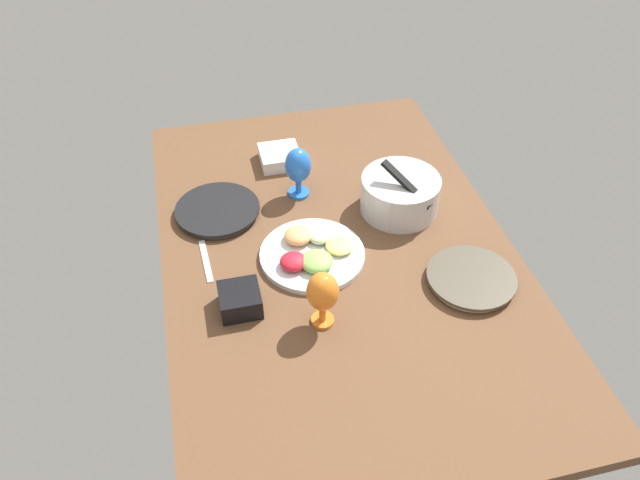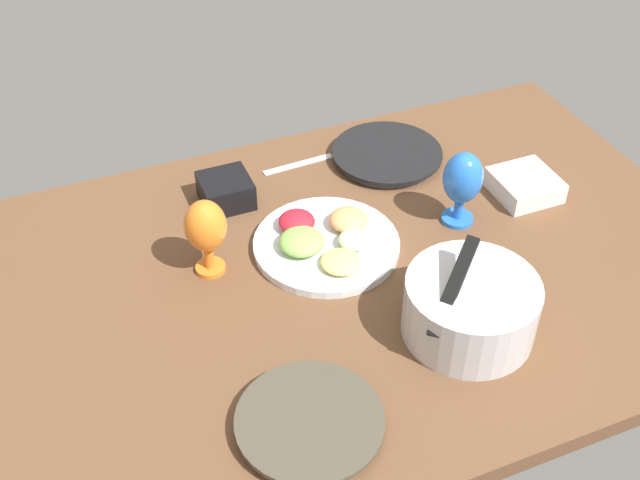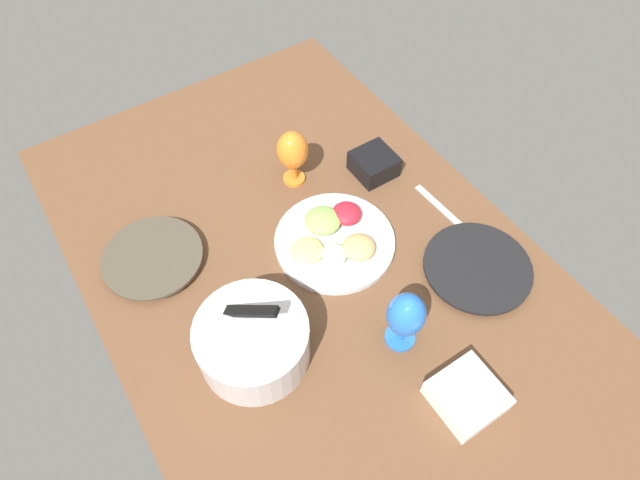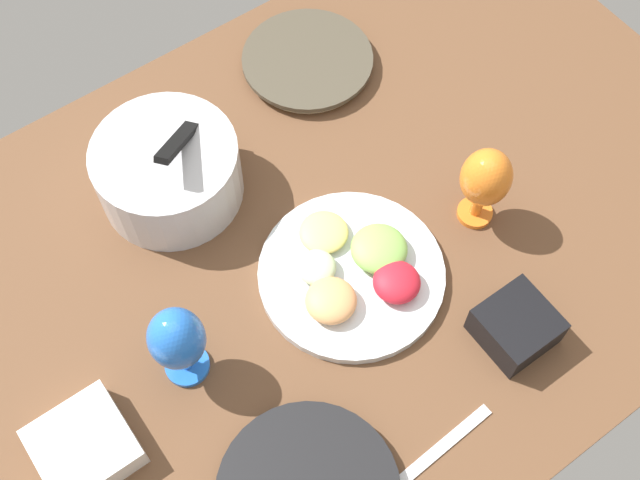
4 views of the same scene
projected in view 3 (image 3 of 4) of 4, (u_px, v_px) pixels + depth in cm
name	position (u px, v px, depth cm)	size (l,w,h in cm)	color
ground_plane	(311.00, 266.00, 137.63)	(160.00, 104.00, 4.00)	brown
dinner_plate_left	(477.00, 268.00, 133.30)	(26.90, 26.90, 2.46)	#4C4C51
dinner_plate_right	(153.00, 258.00, 134.93)	(25.27, 25.27, 2.58)	beige
mixing_bowl	(253.00, 340.00, 116.40)	(24.88, 24.88, 18.35)	silver
fruit_platter	(335.00, 238.00, 137.88)	(31.11, 31.11, 5.47)	silver
hurricane_glass_blue	(406.00, 316.00, 114.94)	(8.59, 8.59, 17.56)	blue
hurricane_glass_orange	(293.00, 152.00, 143.20)	(8.50, 8.50, 17.29)	orange
square_bowl_black	(374.00, 163.00, 150.98)	(11.07, 11.07, 6.40)	black
square_bowl_white	(467.00, 396.00, 113.18)	(13.63, 13.63, 4.84)	white
fork_by_left_plate	(440.00, 206.00, 146.11)	(18.00, 1.80, 0.60)	silver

